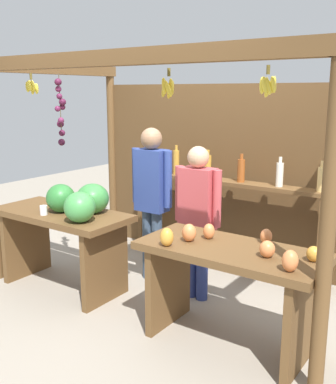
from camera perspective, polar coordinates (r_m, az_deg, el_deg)
The scene contains 7 objects.
ground_plane at distance 4.74m, azimuth 1.29°, elevation -11.57°, with size 12.00×12.00×0.00m, color gray.
market_stall at distance 4.74m, azimuth 4.22°, elevation 4.78°, with size 3.47×1.94×2.24m.
fruit_counter_left at distance 4.51m, azimuth -12.29°, elevation -3.48°, with size 1.41×0.66×1.07m.
fruit_counter_right at distance 3.53m, azimuth 7.77°, elevation -9.92°, with size 1.41×0.64×0.93m.
bottle_shelf_unit at distance 4.98m, azimuth 6.99°, elevation -0.72°, with size 2.23×0.22×1.33m.
vendor_man at distance 4.62m, azimuth -2.03°, elevation 0.14°, with size 0.48×0.21×1.58m.
vendor_woman at distance 4.21m, azimuth 3.70°, elevation -2.34°, with size 0.48×0.20×1.45m.
Camera 1 is at (2.40, -3.61, 1.93)m, focal length 42.75 mm.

